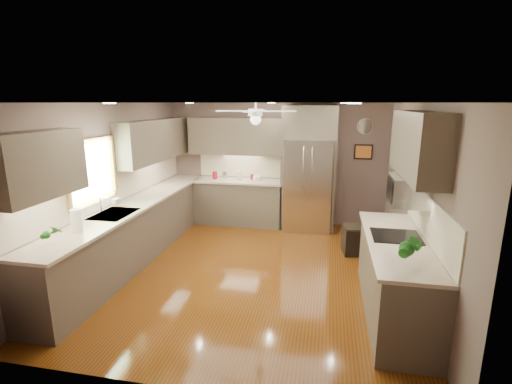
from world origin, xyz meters
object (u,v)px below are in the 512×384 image
(microwave, at_px, (408,190))
(stool, at_px, (356,240))
(soap_bottle, at_px, (117,201))
(potted_plant_left, at_px, (51,233))
(canister_b, at_px, (225,175))
(canister_c, at_px, (239,175))
(refrigerator, at_px, (309,171))
(potted_plant_right, at_px, (410,248))
(bowl, at_px, (257,180))
(canister_a, at_px, (215,175))
(canister_d, at_px, (252,177))
(paper_towel, at_px, (76,221))

(microwave, height_order, stool, microwave)
(soap_bottle, distance_m, potted_plant_left, 1.57)
(soap_bottle, relative_size, potted_plant_left, 0.67)
(canister_b, relative_size, potted_plant_left, 0.52)
(canister_c, bearing_deg, stool, -28.26)
(microwave, bearing_deg, refrigerator, 116.09)
(soap_bottle, bearing_deg, potted_plant_right, -18.77)
(potted_plant_right, distance_m, bowl, 4.31)
(bowl, bearing_deg, stool, -31.25)
(canister_a, distance_m, stool, 3.17)
(canister_b, height_order, canister_d, canister_b)
(canister_a, height_order, potted_plant_left, potted_plant_left)
(canister_c, relative_size, potted_plant_left, 0.56)
(canister_a, distance_m, soap_bottle, 2.50)
(soap_bottle, distance_m, paper_towel, 1.14)
(canister_c, relative_size, potted_plant_right, 0.46)
(canister_b, distance_m, stool, 3.02)
(potted_plant_left, bearing_deg, microwave, 16.41)
(canister_b, height_order, canister_c, canister_c)
(canister_b, xyz_separation_m, canister_d, (0.59, 0.00, -0.01))
(refrigerator, relative_size, paper_towel, 7.56)
(refrigerator, bearing_deg, canister_d, 175.30)
(stool, bearing_deg, paper_towel, -146.94)
(potted_plant_left, relative_size, potted_plant_right, 0.83)
(canister_c, relative_size, refrigerator, 0.07)
(canister_d, relative_size, microwave, 0.20)
(potted_plant_left, xyz_separation_m, microwave, (3.97, 1.17, 0.40))
(canister_b, xyz_separation_m, potted_plant_left, (-0.89, -3.97, 0.07))
(canister_b, bearing_deg, paper_towel, -104.05)
(potted_plant_left, height_order, paper_towel, paper_towel)
(soap_bottle, bearing_deg, microwave, -5.44)
(canister_c, height_order, bowl, canister_c)
(refrigerator, relative_size, stool, 5.10)
(refrigerator, bearing_deg, canister_b, 176.89)
(microwave, bearing_deg, stool, 105.69)
(canister_c, xyz_separation_m, bowl, (0.39, -0.08, -0.07))
(canister_b, distance_m, potted_plant_right, 4.78)
(canister_d, bearing_deg, potted_plant_left, -110.43)
(refrigerator, bearing_deg, potted_plant_left, -124.26)
(bowl, height_order, microwave, microwave)
(canister_b, distance_m, canister_d, 0.59)
(stool, height_order, paper_towel, paper_towel)
(canister_d, height_order, microwave, microwave)
(canister_d, bearing_deg, microwave, -48.43)
(potted_plant_right, bearing_deg, soap_bottle, 161.23)
(canister_c, height_order, paper_towel, paper_towel)
(paper_towel, bearing_deg, refrigerator, 52.62)
(soap_bottle, distance_m, potted_plant_right, 4.20)
(potted_plant_left, height_order, refrigerator, refrigerator)
(potted_plant_left, xyz_separation_m, bowl, (1.60, 3.89, -0.12))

